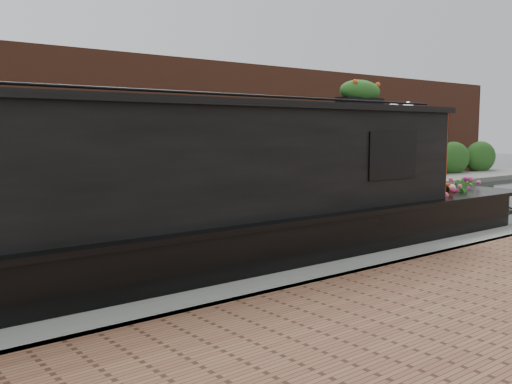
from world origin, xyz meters
TOP-DOWN VIEW (x-y plane):
  - ground at (0.00, 0.00)m, footprint 80.00×80.00m
  - near_bank_coping at (0.00, -3.30)m, footprint 40.00×0.60m
  - far_bank_path at (0.00, 4.20)m, footprint 40.00×2.40m
  - far_hedge at (0.00, 5.10)m, footprint 40.00×1.10m
  - far_brick_wall at (0.00, 7.20)m, footprint 40.00×1.00m
  - narrowboat at (-1.79, -1.98)m, footprint 12.15×2.19m
  - rope_fender at (4.63, -1.98)m, footprint 0.35×0.34m

SIDE VIEW (x-z plane):
  - ground at x=0.00m, z-range 0.00..0.00m
  - near_bank_coping at x=0.00m, z-range -0.25..0.25m
  - far_bank_path at x=0.00m, z-range -0.17..0.17m
  - far_hedge at x=0.00m, z-range -1.40..1.40m
  - far_brick_wall at x=0.00m, z-range -4.00..4.00m
  - rope_fender at x=4.63m, z-range 0.00..0.35m
  - narrowboat at x=-1.79m, z-range -0.58..2.27m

